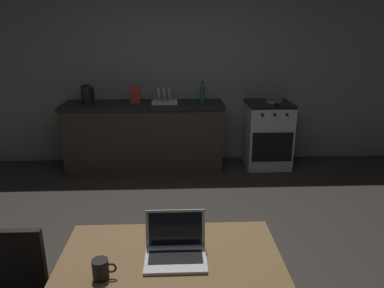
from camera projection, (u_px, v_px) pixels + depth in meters
The scene contains 12 objects.
ground_plane at pixel (184, 267), 3.01m from camera, with size 12.00×12.00×0.00m, color #2D2823.
back_wall at pixel (201, 68), 5.15m from camera, with size 6.40×0.10×2.67m, color gray.
kitchen_counter at pixel (144, 136), 5.05m from camera, with size 2.16×0.64×0.91m.
stove_oven at pixel (267, 134), 5.12m from camera, with size 0.60×0.62×0.91m.
dining_table at pixel (171, 278), 1.88m from camera, with size 1.17×0.85×0.73m.
laptop at pixel (176, 250), 1.92m from camera, with size 0.32×0.25×0.23m.
electric_kettle at pixel (87, 95), 4.85m from camera, with size 0.17×0.15×0.26m.
bottle at pixel (202, 93), 4.86m from camera, with size 0.07×0.07×0.29m.
frying_pan at pixel (274, 101), 4.95m from camera, with size 0.23×0.40×0.05m.
coffee_mug at pixel (101, 269), 1.75m from camera, with size 0.12×0.08×0.10m.
cereal_box at pixel (135, 94), 4.89m from camera, with size 0.13×0.05×0.24m.
dish_rack at pixel (165, 100), 4.91m from camera, with size 0.34×0.26×0.21m.
Camera 1 is at (-0.04, -2.56, 1.89)m, focal length 34.20 mm.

